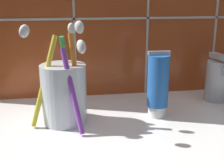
% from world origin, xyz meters
% --- Properties ---
extents(sink_counter, '(0.67, 0.39, 0.02)m').
position_xyz_m(sink_counter, '(0.00, 0.00, 0.01)').
color(sink_counter, white).
rests_on(sink_counter, ground).
extents(toothbrush_cup, '(0.12, 0.15, 0.19)m').
position_xyz_m(toothbrush_cup, '(-0.18, 0.04, 0.08)').
color(toothbrush_cup, silver).
rests_on(toothbrush_cup, sink_counter).
extents(toothpaste_tube, '(0.04, 0.04, 0.13)m').
position_xyz_m(toothpaste_tube, '(-0.00, 0.04, 0.08)').
color(toothpaste_tube, white).
rests_on(toothpaste_tube, sink_counter).
extents(sink_faucet, '(0.05, 0.11, 0.11)m').
position_xyz_m(sink_faucet, '(0.16, 0.11, 0.07)').
color(sink_faucet, silver).
rests_on(sink_faucet, sink_counter).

